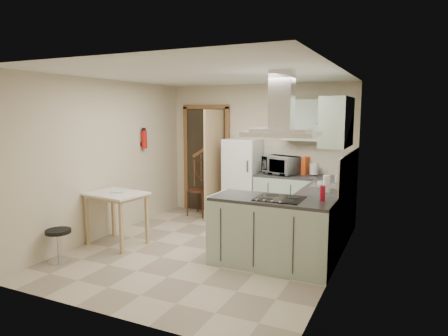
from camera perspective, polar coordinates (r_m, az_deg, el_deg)
The scene contains 28 objects.
floor at distance 5.94m, azimuth -2.32°, elevation -11.59°, with size 4.20×4.20×0.00m, color #B9AA8F.
ceiling at distance 5.61m, azimuth -2.47°, elevation 13.20°, with size 4.20×4.20×0.00m, color silver.
back_wall at distance 7.55m, azimuth 4.98°, elevation 2.36°, with size 3.60×3.60×0.00m, color beige.
left_wall at distance 6.66m, azimuth -16.27°, elevation 1.31°, with size 4.20×4.20×0.00m, color beige.
right_wall at distance 5.08m, azimuth 15.95°, elevation -0.70°, with size 4.20×4.20×0.00m, color beige.
doorway at distance 7.99m, azimuth -2.54°, elevation 1.26°, with size 1.10×0.12×2.10m, color brown.
fridge at distance 7.42m, azimuth 2.68°, elevation -1.62°, with size 0.60×0.60×1.50m, color white.
counter_back at distance 7.20m, azimuth 9.02°, elevation -4.45°, with size 1.08×0.60×0.90m, color #9EB2A0.
counter_right at distance 6.37m, azimuth 14.63°, elevation -6.25°, with size 0.60×1.95×0.90m, color #9EB2A0.
splashback at distance 7.28m, azimuth 12.04°, elevation 1.21°, with size 1.68×0.02×0.50m, color beige.
wall_cabinet_back at distance 7.08m, azimuth 11.83°, elevation 6.71°, with size 0.85×0.35×0.70m, color #9EB2A0.
wall_cabinet_right at distance 5.89m, azimuth 15.83°, elevation 6.34°, with size 0.35×0.90×0.70m, color #9EB2A0.
peninsula at distance 5.26m, azimuth 6.82°, elevation -9.09°, with size 1.55×0.65×0.90m, color #9EB2A0.
hob at distance 5.12m, azimuth 7.97°, elevation -4.32°, with size 0.58×0.50×0.01m, color black.
extractor_hood at distance 5.01m, azimuth 8.16°, elevation 4.82°, with size 0.90×0.55×0.10m, color silver.
sink at distance 6.11m, azimuth 14.48°, elevation -2.49°, with size 0.45×0.40×0.01m, color silver.
fire_extinguisher at distance 7.30m, azimuth -11.33°, elevation 4.01°, with size 0.10×0.10×0.32m, color #B2140F.
drop_leaf_table at distance 6.27m, azimuth -15.05°, elevation -7.00°, with size 0.85×0.64×0.80m, color tan.
bentwood_chair at distance 7.72m, azimuth -3.46°, elevation -3.17°, with size 0.44×0.44×0.99m, color #462417.
stool at distance 5.86m, azimuth -22.51°, elevation -10.18°, with size 0.33×0.33×0.44m, color black.
microwave at distance 7.10m, azimuth 8.09°, elevation 0.41°, with size 0.58×0.39×0.32m, color black.
kettle at distance 7.08m, azimuth 12.74°, elevation -0.13°, with size 0.15×0.15×0.22m, color silver.
cereal_box at distance 7.18m, azimuth 11.54°, elevation 0.34°, with size 0.08×0.20×0.30m, color #D54B19.
soap_bottle at distance 6.40m, azimuth 15.94°, elevation -1.34°, with size 0.08×0.08×0.17m, color #9FA0AB.
paper_towel at distance 5.63m, azimuth 14.45°, elevation -2.16°, with size 0.10×0.10×0.24m, color white.
cup at distance 5.89m, azimuth 13.85°, elevation -2.36°, with size 0.14×0.14×0.11m, color silver.
red_bottle at distance 5.09m, azimuth 13.92°, elevation -3.52°, with size 0.07×0.07×0.19m, color #B20F24.
book at distance 6.26m, azimuth -15.82°, elevation -2.80°, with size 0.18×0.25×0.11m, color #8B2E42.
Camera 1 is at (2.58, -4.96, 2.00)m, focal length 32.00 mm.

